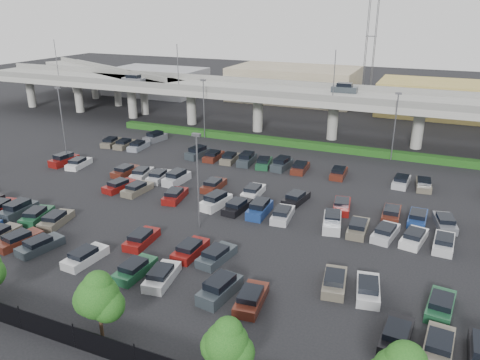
% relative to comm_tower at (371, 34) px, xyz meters
% --- Properties ---
extents(ground, '(280.00, 280.00, 0.00)m').
position_rel_comm_tower_xyz_m(ground, '(-4.00, -74.00, -15.61)').
color(ground, black).
extents(overpass, '(150.00, 13.00, 15.80)m').
position_rel_comm_tower_xyz_m(overpass, '(-4.25, -41.99, -8.64)').
color(overpass, gray).
rests_on(overpass, ground).
extents(on_ramp, '(50.93, 30.13, 8.80)m').
position_rel_comm_tower_xyz_m(on_ramp, '(-56.10, -30.95, -8.76)').
color(on_ramp, gray).
rests_on(on_ramp, ground).
extents(hedge, '(66.00, 1.60, 1.10)m').
position_rel_comm_tower_xyz_m(hedge, '(-4.00, -49.00, -15.06)').
color(hedge, '#184113').
rests_on(hedge, ground).
extents(fence, '(70.00, 0.10, 2.00)m').
position_rel_comm_tower_xyz_m(fence, '(-4.05, -102.00, -14.71)').
color(fence, black).
rests_on(fence, ground).
extents(tree_row, '(65.07, 3.66, 5.94)m').
position_rel_comm_tower_xyz_m(tree_row, '(-3.30, -100.53, -12.09)').
color(tree_row, '#332316').
rests_on(tree_row, ground).
extents(parked_cars, '(63.11, 41.66, 1.67)m').
position_rel_comm_tower_xyz_m(parked_cars, '(-4.63, -77.74, -15.01)').
color(parked_cars, slate).
rests_on(parked_cars, ground).
extents(light_poles, '(66.90, 48.38, 10.30)m').
position_rel_comm_tower_xyz_m(light_poles, '(-8.12, -72.00, -9.37)').
color(light_poles, '#55555B').
rests_on(light_poles, ground).
extents(distant_buildings, '(138.00, 24.00, 9.00)m').
position_rel_comm_tower_xyz_m(distant_buildings, '(8.38, -12.19, -11.87)').
color(distant_buildings, gray).
rests_on(distant_buildings, ground).
extents(comm_tower, '(2.40, 2.40, 30.00)m').
position_rel_comm_tower_xyz_m(comm_tower, '(0.00, 0.00, 0.00)').
color(comm_tower, '#55555B').
rests_on(comm_tower, ground).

